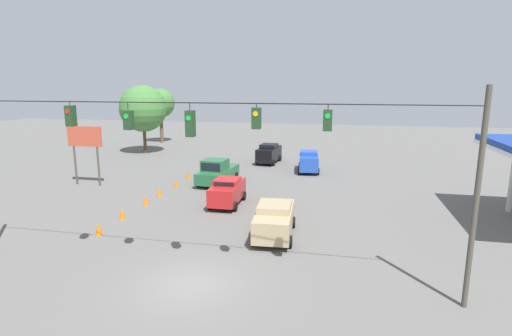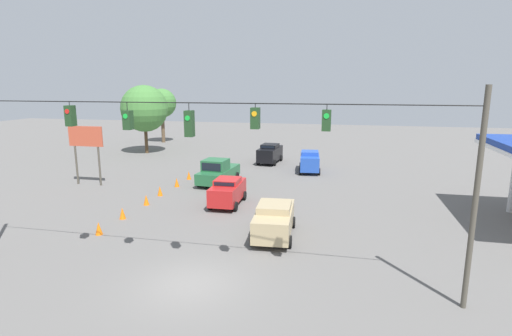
# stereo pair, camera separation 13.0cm
# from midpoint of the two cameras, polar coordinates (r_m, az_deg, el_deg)

# --- Properties ---
(ground_plane) EXTENTS (140.00, 140.00, 0.00)m
(ground_plane) POSITION_cam_midpoint_polar(r_m,az_deg,el_deg) (17.46, -9.21, -16.06)
(ground_plane) COLOR #605E5B
(overhead_signal_span) EXTENTS (21.39, 0.38, 8.13)m
(overhead_signal_span) POSITION_cam_midpoint_polar(r_m,az_deg,el_deg) (16.23, -9.26, 1.64)
(overhead_signal_span) COLOR #4C473D
(overhead_signal_span) RESTS_ON ground_plane
(sedan_red_withflow_mid) EXTENTS (2.02, 4.11, 1.85)m
(sedan_red_withflow_mid) POSITION_cam_midpoint_polar(r_m,az_deg,el_deg) (27.45, -3.93, -3.31)
(sedan_red_withflow_mid) COLOR red
(sedan_red_withflow_mid) RESTS_ON ground_plane
(sedan_tan_crossing_near) EXTENTS (2.34, 4.69, 1.84)m
(sedan_tan_crossing_near) POSITION_cam_midpoint_polar(r_m,az_deg,el_deg) (21.84, 2.79, -7.31)
(sedan_tan_crossing_near) COLOR tan
(sedan_tan_crossing_near) RESTS_ON ground_plane
(sedan_blue_oncoming_deep) EXTENTS (2.22, 4.05, 2.00)m
(sedan_blue_oncoming_deep) POSITION_cam_midpoint_polar(r_m,az_deg,el_deg) (38.02, 7.78, 0.98)
(sedan_blue_oncoming_deep) COLOR #234CB2
(sedan_blue_oncoming_deep) RESTS_ON ground_plane
(sedan_black_withflow_deep) EXTENTS (2.26, 4.37, 2.01)m
(sedan_black_withflow_deep) POSITION_cam_midpoint_polar(r_m,az_deg,el_deg) (42.04, 2.09, 2.13)
(sedan_black_withflow_deep) COLOR black
(sedan_black_withflow_deep) RESTS_ON ground_plane
(pickup_truck_green_withflow_far) EXTENTS (2.55, 5.29, 2.12)m
(pickup_truck_green_withflow_far) POSITION_cam_midpoint_polar(r_m,az_deg,el_deg) (33.41, -5.35, -0.57)
(pickup_truck_green_withflow_far) COLOR #236038
(pickup_truck_green_withflow_far) RESTS_ON ground_plane
(traffic_cone_nearest) EXTENTS (0.39, 0.39, 0.72)m
(traffic_cone_nearest) POSITION_cam_midpoint_polar(r_m,az_deg,el_deg) (23.82, -21.41, -8.03)
(traffic_cone_nearest) COLOR orange
(traffic_cone_nearest) RESTS_ON ground_plane
(traffic_cone_second) EXTENTS (0.39, 0.39, 0.72)m
(traffic_cone_second) POSITION_cam_midpoint_polar(r_m,az_deg,el_deg) (26.02, -18.41, -6.15)
(traffic_cone_second) COLOR orange
(traffic_cone_second) RESTS_ON ground_plane
(traffic_cone_third) EXTENTS (0.39, 0.39, 0.72)m
(traffic_cone_third) POSITION_cam_midpoint_polar(r_m,az_deg,el_deg) (28.46, -15.28, -4.42)
(traffic_cone_third) COLOR orange
(traffic_cone_third) RESTS_ON ground_plane
(traffic_cone_fourth) EXTENTS (0.39, 0.39, 0.72)m
(traffic_cone_fourth) POSITION_cam_midpoint_polar(r_m,az_deg,el_deg) (30.55, -13.45, -3.21)
(traffic_cone_fourth) COLOR orange
(traffic_cone_fourth) RESTS_ON ground_plane
(traffic_cone_fifth) EXTENTS (0.39, 0.39, 0.72)m
(traffic_cone_fifth) POSITION_cam_midpoint_polar(r_m,az_deg,el_deg) (32.92, -11.14, -2.03)
(traffic_cone_fifth) COLOR orange
(traffic_cone_fifth) RESTS_ON ground_plane
(traffic_cone_farthest) EXTENTS (0.39, 0.39, 0.72)m
(traffic_cone_farthest) POSITION_cam_midpoint_polar(r_m,az_deg,el_deg) (35.31, -9.47, -1.03)
(traffic_cone_farthest) COLOR orange
(traffic_cone_farthest) RESTS_ON ground_plane
(roadside_billboard) EXTENTS (3.03, 0.16, 4.84)m
(roadside_billboard) POSITION_cam_midpoint_polar(r_m,az_deg,el_deg) (35.19, -23.02, 3.34)
(roadside_billboard) COLOR #4C473D
(roadside_billboard) RESTS_ON ground_plane
(tree_horizon_left) EXTENTS (5.51, 5.51, 8.10)m
(tree_horizon_left) POSITION_cam_midpoint_polar(r_m,az_deg,el_deg) (49.54, -15.58, 8.17)
(tree_horizon_left) COLOR #4C3823
(tree_horizon_left) RESTS_ON ground_plane
(tree_horizon_right) EXTENTS (4.04, 4.04, 7.59)m
(tree_horizon_right) POSITION_cam_midpoint_polar(r_m,az_deg,el_deg) (58.45, -13.24, 8.97)
(tree_horizon_right) COLOR brown
(tree_horizon_right) RESTS_ON ground_plane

